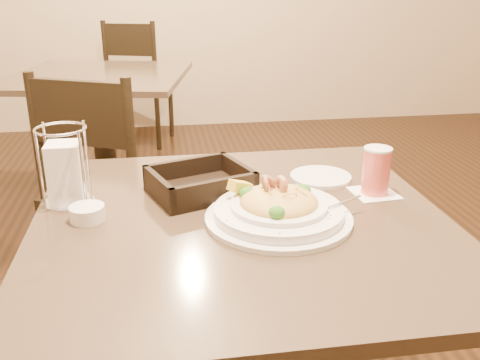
{
  "coord_description": "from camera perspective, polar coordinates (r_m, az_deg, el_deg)",
  "views": [
    {
      "loc": [
        -0.17,
        -1.05,
        1.24
      ],
      "look_at": [
        0.0,
        0.02,
        0.82
      ],
      "focal_mm": 40.0,
      "sensor_mm": 36.0,
      "label": 1
    }
  ],
  "objects": [
    {
      "name": "dining_chair_near",
      "position": [
        2.07,
        -14.0,
        -0.38
      ],
      "size": [
        0.56,
        0.56,
        0.93
      ],
      "rotation": [
        0.0,
        0.0,
        2.71
      ],
      "color": "black",
      "rests_on": "ground"
    },
    {
      "name": "pasta_bowl",
      "position": [
        1.15,
        4.11,
        -3.04
      ],
      "size": [
        0.35,
        0.32,
        0.1
      ],
      "rotation": [
        0.0,
        0.0,
        0.3
      ],
      "color": "white",
      "rests_on": "main_table"
    },
    {
      "name": "napkin_caddy",
      "position": [
        1.28,
        -18.12,
        0.9
      ],
      "size": [
        0.12,
        0.12,
        0.18
      ],
      "rotation": [
        0.0,
        0.0,
        0.35
      ],
      "color": "silver",
      "rests_on": "main_table"
    },
    {
      "name": "dining_chair_far",
      "position": [
        4.14,
        -10.87,
        10.5
      ],
      "size": [
        0.53,
        0.53,
        0.93
      ],
      "rotation": [
        0.0,
        0.0,
        2.84
      ],
      "color": "black",
      "rests_on": "ground"
    },
    {
      "name": "main_table",
      "position": [
        1.29,
        0.14,
        -13.42
      ],
      "size": [
        0.9,
        0.9,
        0.74
      ],
      "color": "black",
      "rests_on": "ground"
    },
    {
      "name": "side_plate",
      "position": [
        1.4,
        8.59,
        0.32
      ],
      "size": [
        0.21,
        0.21,
        0.01
      ],
      "primitive_type": "cylinder",
      "rotation": [
        0.0,
        0.0,
        0.39
      ],
      "color": "white",
      "rests_on": "main_table"
    },
    {
      "name": "background_table",
      "position": [
        3.05,
        -14.52,
        6.6
      ],
      "size": [
        1.06,
        1.06,
        0.74
      ],
      "rotation": [
        0.0,
        0.0,
        -0.19
      ],
      "color": "black",
      "rests_on": "ground"
    },
    {
      "name": "bread_basket",
      "position": [
        1.29,
        -4.27,
        -0.52
      ],
      "size": [
        0.27,
        0.25,
        0.06
      ],
      "rotation": [
        0.0,
        0.0,
        0.34
      ],
      "color": "black",
      "rests_on": "main_table"
    },
    {
      "name": "drink_glass",
      "position": [
        1.31,
        14.31,
        0.91
      ],
      "size": [
        0.11,
        0.11,
        0.12
      ],
      "rotation": [
        0.0,
        0.0,
        0.09
      ],
      "color": "white",
      "rests_on": "main_table"
    },
    {
      "name": "butter_ramekin",
      "position": [
        1.2,
        -15.99,
        -3.43
      ],
      "size": [
        0.09,
        0.09,
        0.03
      ],
      "primitive_type": "cylinder",
      "rotation": [
        0.0,
        0.0,
        -0.27
      ],
      "color": "white",
      "rests_on": "main_table"
    }
  ]
}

